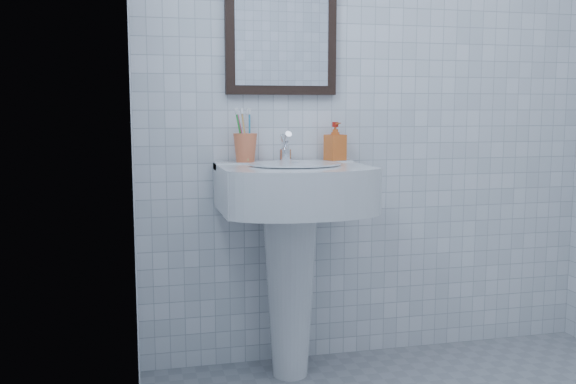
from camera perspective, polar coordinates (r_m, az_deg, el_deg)
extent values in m
cube|color=white|center=(3.05, 7.67, 8.70)|extent=(2.20, 0.02, 2.50)
cube|color=white|center=(1.64, -13.80, 9.69)|extent=(0.02, 2.40, 2.50)
cone|color=silver|center=(2.85, 0.19, -8.71)|extent=(0.24, 0.24, 0.78)
cube|color=silver|center=(2.70, 0.47, 0.38)|extent=(0.62, 0.44, 0.19)
cube|color=silver|center=(2.86, -0.36, 2.45)|extent=(0.62, 0.11, 0.03)
cylinder|color=silver|center=(2.66, 0.65, 2.52)|extent=(0.39, 0.39, 0.01)
cylinder|color=white|center=(2.83, -0.24, 3.29)|extent=(0.05, 0.05, 0.05)
cylinder|color=white|center=(2.81, -0.16, 4.59)|extent=(0.03, 0.11, 0.09)
cylinder|color=white|center=(2.85, -0.34, 4.19)|extent=(0.03, 0.06, 0.10)
imported|color=red|center=(2.90, 4.21, 4.52)|extent=(0.10, 0.10, 0.17)
cube|color=black|center=(2.92, -0.61, 14.73)|extent=(0.50, 0.04, 0.62)
cube|color=white|center=(2.90, -0.52, 14.78)|extent=(0.42, 0.00, 0.54)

